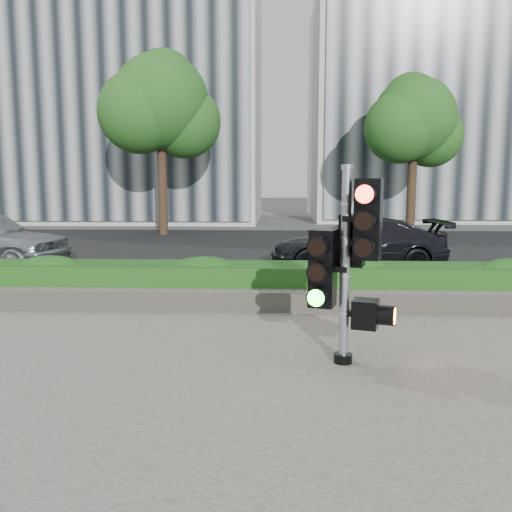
{
  "coord_description": "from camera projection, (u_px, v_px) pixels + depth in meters",
  "views": [
    {
      "loc": [
        0.13,
        -6.91,
        2.19
      ],
      "look_at": [
        -0.19,
        0.6,
        1.13
      ],
      "focal_mm": 38.0,
      "sensor_mm": 36.0,
      "label": 1
    }
  ],
  "objects": [
    {
      "name": "ground",
      "position": [
        269.0,
        347.0,
        7.15
      ],
      "size": [
        120.0,
        120.0,
        0.0
      ],
      "primitive_type": "plane",
      "color": "#51514C",
      "rests_on": "ground"
    },
    {
      "name": "sidewalk",
      "position": [
        263.0,
        434.0,
        4.67
      ],
      "size": [
        16.0,
        11.0,
        0.03
      ],
      "primitive_type": "cube",
      "color": "#9E9389",
      "rests_on": "ground"
    },
    {
      "name": "road",
      "position": [
        275.0,
        250.0,
        17.04
      ],
      "size": [
        60.0,
        13.0,
        0.02
      ],
      "primitive_type": "cube",
      "color": "black",
      "rests_on": "ground"
    },
    {
      "name": "curb",
      "position": [
        272.0,
        293.0,
        10.25
      ],
      "size": [
        60.0,
        0.25,
        0.12
      ],
      "primitive_type": "cube",
      "color": "gray",
      "rests_on": "ground"
    },
    {
      "name": "stone_wall",
      "position": [
        271.0,
        301.0,
        9.0
      ],
      "size": [
        12.0,
        0.32,
        0.34
      ],
      "primitive_type": "cube",
      "color": "gray",
      "rests_on": "sidewalk"
    },
    {
      "name": "hedge",
      "position": [
        272.0,
        283.0,
        9.62
      ],
      "size": [
        12.0,
        1.0,
        0.68
      ],
      "primitive_type": "cube",
      "color": "#388E2B",
      "rests_on": "sidewalk"
    },
    {
      "name": "building_left",
      "position": [
        111.0,
        81.0,
        29.23
      ],
      "size": [
        16.0,
        9.0,
        15.0
      ],
      "primitive_type": "cube",
      "color": "#B7B7B2",
      "rests_on": "ground"
    },
    {
      "name": "building_right",
      "position": [
        472.0,
        112.0,
        30.57
      ],
      "size": [
        18.0,
        10.0,
        12.0
      ],
      "primitive_type": "cube",
      "color": "#B7B7B2",
      "rests_on": "ground"
    },
    {
      "name": "tree_left",
      "position": [
        160.0,
        106.0,
        21.03
      ],
      "size": [
        4.61,
        4.03,
        7.34
      ],
      "color": "black",
      "rests_on": "ground"
    },
    {
      "name": "tree_right",
      "position": [
        413.0,
        122.0,
        21.67
      ],
      "size": [
        4.1,
        3.58,
        6.53
      ],
      "color": "black",
      "rests_on": "ground"
    },
    {
      "name": "traffic_signal",
      "position": [
        349.0,
        255.0,
        6.3
      ],
      "size": [
        0.86,
        0.7,
        2.33
      ],
      "rotation": [
        0.0,
        0.0,
        -0.3
      ],
      "color": "black",
      "rests_on": "sidewalk"
    },
    {
      "name": "car_dark",
      "position": [
        358.0,
        244.0,
        13.2
      ],
      "size": [
        4.41,
        2.12,
        1.24
      ],
      "primitive_type": "imported",
      "rotation": [
        0.0,
        0.0,
        -1.48
      ],
      "color": "black",
      "rests_on": "road"
    }
  ]
}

